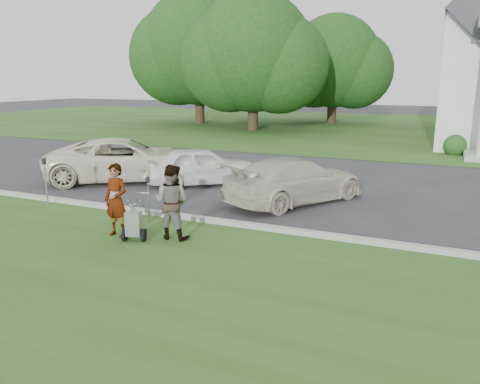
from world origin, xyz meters
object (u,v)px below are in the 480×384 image
Objects in this scene: tree_back at (334,66)px; parking_meter_far at (45,175)px; tree_far at (199,53)px; car_b at (202,166)px; car_a at (125,160)px; person_right at (172,202)px; car_c at (295,180)px; tree_left at (253,58)px; person_left at (116,201)px; parking_meter_near at (148,193)px; striping_cart at (134,224)px.

parking_meter_far is at bearing -93.43° from tree_back.
tree_far is 2.91× the size of car_b.
person_right is at bearing -166.99° from car_a.
car_b is 3.90m from car_c.
car_c is (4.87, -26.43, -4.03)m from tree_back.
tree_left is 24.35m from person_right.
tree_far is 29.24m from person_left.
tree_back is at bearing -37.06° from car_a.
parking_meter_near is at bearing -2.57° from parking_meter_far.
car_a reaches higher than parking_meter_near.
person_left reaches higher than car_b.
car_b is (11.10, -20.41, -5.01)m from tree_far.
parking_meter_far is (-3.69, 1.41, 0.05)m from person_left.
car_a is at bearing 91.57° from parking_meter_far.
tree_far reaches higher than car_c.
car_a reaches higher than striping_cart.
parking_meter_far is 3.94m from car_a.
person_right is at bearing -84.08° from tree_back.
striping_cart is (12.48, -26.41, -5.27)m from tree_far.
parking_meter_near is at bearing 90.71° from person_left.
parking_meter_far is at bearing -71.72° from tree_far.
tree_far is at bearing -66.46° from person_right.
tree_back reaches higher than parking_meter_far.
car_c is (2.97, 4.84, -0.20)m from person_left.
car_a is at bearing 128.80° from person_left.
car_b is at bearing 100.49° from parking_meter_near.
tree_far is 6.55× the size of person_left.
car_c is at bearing -142.51° from car_b.
car_a is 6.79m from car_c.
car_a is at bearing 133.23° from parking_meter_near.
car_a is 1.41× the size of car_b.
parking_meter_near is 5.63m from car_a.
tree_left is 6.73m from tree_far.
person_right is (1.30, 0.40, 0.01)m from person_left.
person_left is at bearing -177.46° from car_a.
parking_meter_near is 4.63m from car_c.
tree_left is at bearing 107.61° from person_left.
person_left is 0.99× the size of person_right.
tree_back is at bearing 93.73° from parking_meter_near.
parking_meter_near is at bearing 153.23° from car_b.
tree_back is 7.56× the size of parking_meter_near.
car_a is at bearing -68.83° from tree_far.
parking_meter_far is 7.49m from car_c.
tree_far is 2.06× the size of car_a.
person_right is 5.86m from car_b.
parking_meter_far reaches higher than car_c.
parking_meter_far reaches higher than car_b.
tree_far is 26.56m from car_c.
parking_meter_near is at bearing -169.64° from car_a.
car_b is at bearing 57.02° from parking_meter_far.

